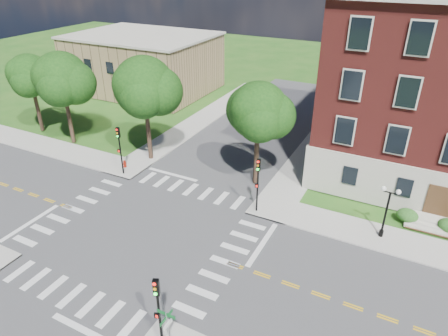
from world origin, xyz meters
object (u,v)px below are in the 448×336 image
at_px(traffic_signal_se, 158,305).
at_px(twin_lamp_west, 387,210).
at_px(street_sign_pole, 167,325).
at_px(fire_hydrant, 125,164).
at_px(traffic_signal_nw, 120,145).
at_px(traffic_signal_ne, 258,179).

bearing_deg(traffic_signal_se, twin_lamp_west, 59.30).
distance_m(street_sign_pole, fire_hydrant, 22.42).
relative_size(traffic_signal_nw, twin_lamp_west, 1.13).
relative_size(street_sign_pole, fire_hydrant, 4.13).
bearing_deg(traffic_signal_nw, twin_lamp_west, 2.91).
xyz_separation_m(traffic_signal_nw, street_sign_pole, (15.22, -14.55, -0.88)).
xyz_separation_m(twin_lamp_west, street_sign_pole, (-8.56, -15.76, -0.21)).
bearing_deg(traffic_signal_nw, street_sign_pole, -43.71).
xyz_separation_m(traffic_signal_nw, fire_hydrant, (-0.71, 1.12, -2.72)).
xyz_separation_m(traffic_signal_ne, street_sign_pole, (1.17, -14.57, -0.88)).
relative_size(traffic_signal_ne, fire_hydrant, 6.40).
relative_size(traffic_signal_se, fire_hydrant, 6.40).
height_order(traffic_signal_ne, street_sign_pole, traffic_signal_ne).
height_order(traffic_signal_se, street_sign_pole, traffic_signal_se).
bearing_deg(traffic_signal_ne, traffic_signal_nw, -179.91).
bearing_deg(fire_hydrant, twin_lamp_west, 0.21).
relative_size(traffic_signal_nw, fire_hydrant, 6.40).
bearing_deg(traffic_signal_ne, fire_hydrant, 175.75).
xyz_separation_m(traffic_signal_se, fire_hydrant, (-15.27, 15.43, -2.72)).
height_order(traffic_signal_nw, street_sign_pole, traffic_signal_nw).
bearing_deg(fire_hydrant, street_sign_pole, -44.53).
relative_size(traffic_signal_ne, twin_lamp_west, 1.13).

